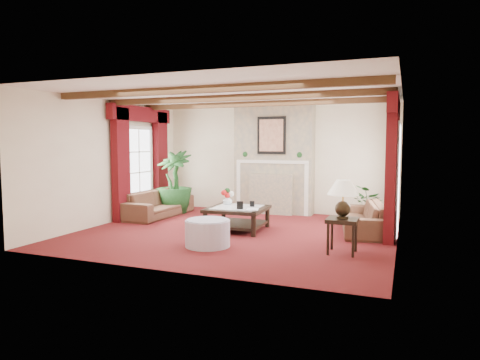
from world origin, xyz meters
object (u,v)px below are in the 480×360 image
at_px(sofa_right, 363,212).
at_px(ottoman, 208,233).
at_px(potted_palm, 174,196).
at_px(side_table, 342,236).
at_px(coffee_table, 237,219).
at_px(sofa_left, 158,199).

bearing_deg(sofa_right, ottoman, -56.47).
distance_m(potted_palm, ottoman, 3.68).
relative_size(sofa_right, side_table, 3.63).
xyz_separation_m(sofa_right, coffee_table, (-2.39, -0.77, -0.16)).
bearing_deg(ottoman, side_table, 9.37).
bearing_deg(coffee_table, ottoman, -91.14).
relative_size(sofa_right, potted_palm, 1.27).
bearing_deg(sofa_right, sofa_left, -100.63).
xyz_separation_m(coffee_table, side_table, (2.24, -1.09, 0.05)).
distance_m(sofa_left, sofa_right, 4.78).
xyz_separation_m(potted_palm, side_table, (4.52, -2.50, -0.16)).
height_order(sofa_left, coffee_table, sofa_left).
relative_size(sofa_right, coffee_table, 1.82).
relative_size(side_table, ottoman, 0.74).
xyz_separation_m(side_table, ottoman, (-2.21, -0.37, -0.06)).
relative_size(sofa_left, sofa_right, 1.02).
bearing_deg(sofa_left, potted_palm, -10.98).
height_order(potted_palm, coffee_table, potted_palm).
distance_m(sofa_right, ottoman, 3.24).
bearing_deg(sofa_right, side_table, -14.16).
xyz_separation_m(sofa_right, ottoman, (-2.35, -2.22, -0.16)).
bearing_deg(side_table, sofa_right, 85.65).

